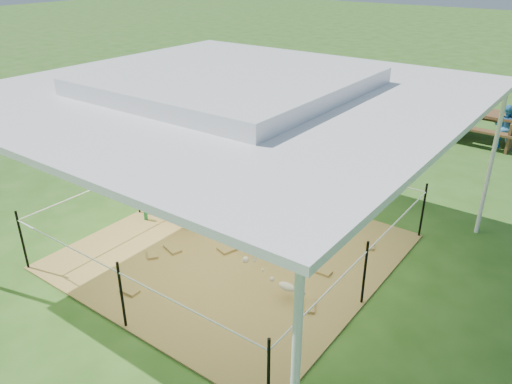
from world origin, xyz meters
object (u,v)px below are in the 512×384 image
Objects in this scene: foal at (287,285)px; distant_person at (505,127)px; woman at (186,173)px; picnic_table_near at (484,127)px; straw_bale at (185,209)px; green_bottle at (145,213)px; pony at (266,228)px.

distant_person is (0.98, 8.31, 0.29)m from foal.
picnic_table_near is (3.14, 7.66, -0.56)m from woman.
distant_person is at bearing -21.77° from picnic_table_near.
straw_bale is at bearing 161.43° from foal.
straw_bale is 1.09× the size of foal.
green_bottle is 0.30× the size of foal.
woman reaches higher than picnic_table_near.
straw_bale is 8.33m from distant_person.
green_bottle is at bearing -140.71° from straw_bale.
woman is 0.96× the size of distant_person.
distant_person reaches higher than picnic_table_near.
pony is 7.77m from picnic_table_near.
distant_person is at bearing -19.22° from pony.
foal reaches higher than straw_bale.
picnic_table_near is at bearing 154.18° from woman.
woman reaches higher than straw_bale.
woman is at bearing 34.70° from green_bottle.
straw_bale is at bearing 39.29° from green_bottle.
foal is 8.54m from picnic_table_near.
pony reaches higher than foal.
distant_person is (4.30, 7.88, 0.40)m from green_bottle.
woman is 0.57× the size of picnic_table_near.
green_bottle is 0.22× the size of distant_person.
pony is (1.77, 0.03, 0.19)m from straw_bale.
woman is 8.29m from distant_person.
distant_person is (3.75, 7.43, 0.32)m from straw_bale.
distant_person is at bearing 82.20° from foal.
pony is at bearing 0.83° from straw_bale.
distant_person reaches higher than foal.
foal is at bearing -7.25° from green_bottle.
pony is at bearing -98.95° from picnic_table_near.
straw_bale is at bearing 65.91° from distant_person.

